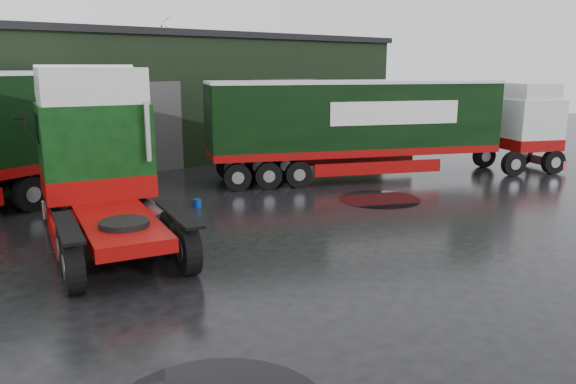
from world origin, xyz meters
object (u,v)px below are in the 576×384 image
object	(u,v)px
wash_bucket	(197,203)
hero_tractor	(107,160)
lorry_right	(355,130)
tree_back_b	(148,79)
warehouse	(89,96)

from	to	relation	value
wash_bucket	hero_tractor	bearing A→B (deg)	-147.33
hero_tractor	wash_bucket	world-z (taller)	hero_tractor
lorry_right	wash_bucket	xyz separation A→B (m)	(-7.63, -0.12, -1.94)
lorry_right	tree_back_b	distance (m)	22.95
hero_tractor	warehouse	bearing A→B (deg)	83.72
warehouse	tree_back_b	xyz separation A→B (m)	(8.00, 10.00, 0.59)
wash_bucket	tree_back_b	world-z (taller)	tree_back_b
hero_tractor	wash_bucket	xyz separation A→B (m)	(3.97, 2.55, -2.21)
lorry_right	wash_bucket	size ratio (longest dim) A/B	56.22
hero_tractor	tree_back_b	size ratio (longest dim) A/B	1.01
warehouse	hero_tractor	world-z (taller)	warehouse
warehouse	wash_bucket	world-z (taller)	warehouse
hero_tractor	lorry_right	size ratio (longest dim) A/B	0.48
lorry_right	tree_back_b	size ratio (longest dim) A/B	2.10
hero_tractor	wash_bucket	distance (m)	5.21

